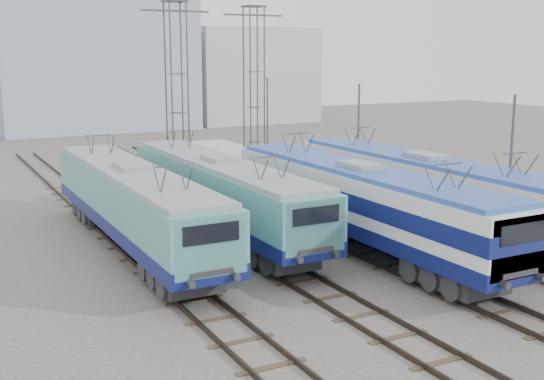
{
  "coord_description": "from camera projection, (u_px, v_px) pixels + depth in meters",
  "views": [
    {
      "loc": [
        -15.09,
        -19.93,
        8.75
      ],
      "look_at": [
        -0.97,
        7.0,
        2.66
      ],
      "focal_mm": 45.0,
      "sensor_mm": 36.0,
      "label": 1
    }
  ],
  "objects": [
    {
      "name": "ground",
      "position": [
        380.0,
        288.0,
        25.9
      ],
      "size": [
        160.0,
        160.0,
        0.0
      ],
      "primitive_type": "plane",
      "color": "#514C47"
    },
    {
      "name": "platform",
      "position": [
        443.0,
        213.0,
        37.46
      ],
      "size": [
        4.0,
        70.0,
        0.3
      ],
      "primitive_type": "cube",
      "color": "#9E9E99",
      "rests_on": "ground"
    },
    {
      "name": "locomotive_far_left",
      "position": [
        134.0,
        202.0,
        30.38
      ],
      "size": [
        2.89,
        18.28,
        3.44
      ],
      "color": "#0E1651",
      "rests_on": "ground"
    },
    {
      "name": "locomotive_center_left",
      "position": [
        221.0,
        191.0,
        32.98
      ],
      "size": [
        2.86,
        18.06,
        3.4
      ],
      "color": "#0E1651",
      "rests_on": "ground"
    },
    {
      "name": "locomotive_center_right",
      "position": [
        361.0,
        199.0,
        30.38
      ],
      "size": [
        2.95,
        18.67,
        3.51
      ],
      "color": "#0E1651",
      "rests_on": "ground"
    },
    {
      "name": "locomotive_far_right",
      "position": [
        427.0,
        187.0,
        33.23
      ],
      "size": [
        2.94,
        18.63,
        3.5
      ],
      "color": "#0E1651",
      "rests_on": "ground"
    },
    {
      "name": "catenary_tower_west",
      "position": [
        177.0,
        87.0,
        43.7
      ],
      "size": [
        4.5,
        1.2,
        12.0
      ],
      "color": "#3F4247",
      "rests_on": "ground"
    },
    {
      "name": "catenary_tower_east",
      "position": [
        254.0,
        84.0,
        48.39
      ],
      "size": [
        4.5,
        1.2,
        12.0
      ],
      "color": "#3F4247",
      "rests_on": "ground"
    },
    {
      "name": "mast_front",
      "position": [
        510.0,
        172.0,
        30.86
      ],
      "size": [
        0.12,
        0.12,
        7.0
      ],
      "primitive_type": "cylinder",
      "color": "#3F4247",
      "rests_on": "ground"
    },
    {
      "name": "mast_mid",
      "position": [
        358.0,
        142.0,
        41.28
      ],
      "size": [
        0.12,
        0.12,
        7.0
      ],
      "primitive_type": "cylinder",
      "color": "#3F4247",
      "rests_on": "ground"
    },
    {
      "name": "mast_rear",
      "position": [
        267.0,
        124.0,
        51.7
      ],
      "size": [
        0.12,
        0.12,
        7.0
      ],
      "primitive_type": "cylinder",
      "color": "#3F4247",
      "rests_on": "ground"
    },
    {
      "name": "building_center",
      "position": [
        92.0,
        52.0,
        79.79
      ],
      "size": [
        22.0,
        14.0,
        18.0
      ],
      "primitive_type": "cube",
      "color": "#93A0B6",
      "rests_on": "ground"
    },
    {
      "name": "building_east",
      "position": [
        246.0,
        75.0,
        89.49
      ],
      "size": [
        16.0,
        12.0,
        12.0
      ],
      "primitive_type": "cube",
      "color": "#A7AFBB",
      "rests_on": "ground"
    }
  ]
}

